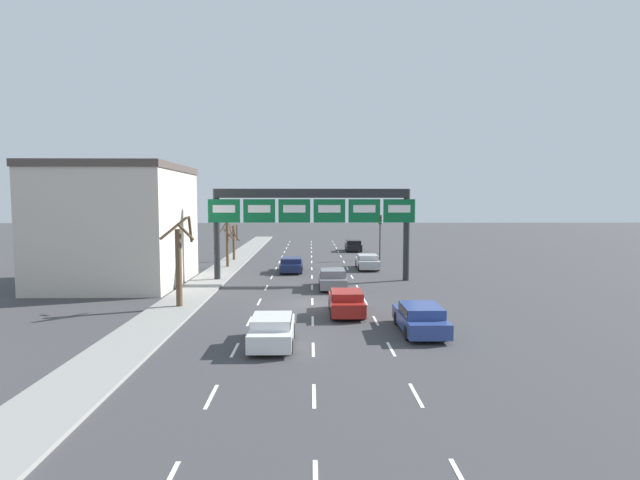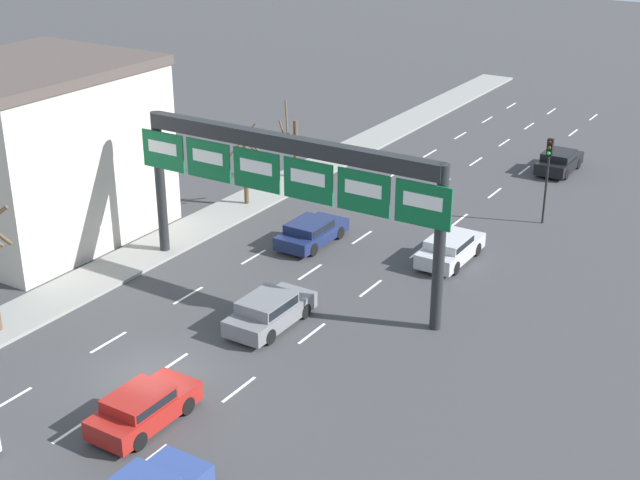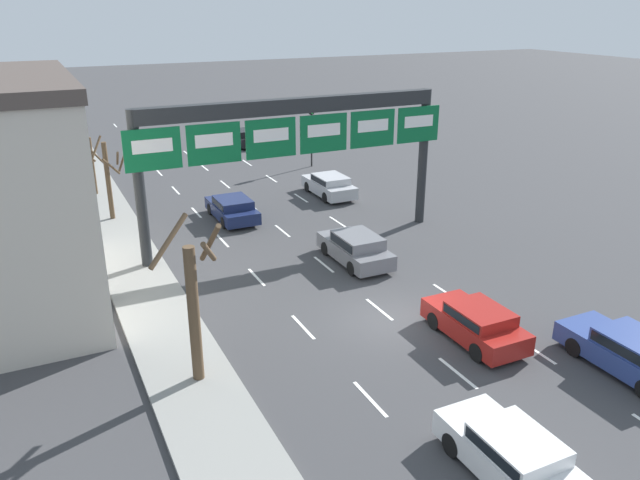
% 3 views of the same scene
% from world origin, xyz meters
% --- Properties ---
extents(ground_plane, '(220.00, 220.00, 0.00)m').
position_xyz_m(ground_plane, '(0.00, 0.00, 0.00)').
color(ground_plane, '#3D3D3F').
extents(sidewalk_left, '(2.80, 110.00, 0.15)m').
position_xyz_m(sidewalk_left, '(-8.00, 0.00, 0.07)').
color(sidewalk_left, gray).
rests_on(sidewalk_left, ground_plane).
extents(lane_dashes, '(6.72, 67.00, 0.01)m').
position_xyz_m(lane_dashes, '(-0.00, 13.50, 0.01)').
color(lane_dashes, white).
rests_on(lane_dashes, ground_plane).
extents(sign_gantry, '(15.94, 0.70, 7.18)m').
position_xyz_m(sign_gantry, '(-0.00, 9.09, 5.65)').
color(sign_gantry, '#232628').
rests_on(sign_gantry, ground_plane).
extents(building_near, '(9.48, 11.02, 8.92)m').
position_xyz_m(building_near, '(-14.44, 7.81, 4.47)').
color(building_near, beige).
rests_on(building_near, ground_plane).
extents(car_grey, '(1.91, 4.38, 1.41)m').
position_xyz_m(car_grey, '(1.46, 5.60, 0.76)').
color(car_grey, slate).
rests_on(car_grey, ground_plane).
extents(car_white, '(1.85, 4.06, 1.35)m').
position_xyz_m(car_white, '(-1.77, -8.42, 0.73)').
color(car_white, silver).
rests_on(car_white, ground_plane).
extents(car_red, '(1.85, 4.10, 1.34)m').
position_xyz_m(car_red, '(1.86, -2.52, 0.72)').
color(car_red, maroon).
rests_on(car_red, ground_plane).
extents(car_navy, '(1.94, 4.28, 1.28)m').
position_xyz_m(car_navy, '(-1.79, 13.91, 0.69)').
color(car_navy, '#19234C').
rests_on(car_navy, ground_plane).
extents(car_black, '(1.90, 4.14, 1.38)m').
position_xyz_m(car_black, '(5.20, 31.81, 0.74)').
color(car_black, black).
rests_on(car_black, ground_plane).
extents(car_blue, '(1.95, 4.67, 1.35)m').
position_xyz_m(car_blue, '(5.12, -6.33, 0.73)').
color(car_blue, navy).
rests_on(car_blue, ground_plane).
extents(car_silver, '(1.89, 4.33, 1.34)m').
position_xyz_m(car_silver, '(5.09, 15.66, 0.72)').
color(car_silver, '#B7B7BC').
rests_on(car_silver, ground_plane).
extents(traffic_light_near_gantry, '(0.30, 0.35, 4.72)m').
position_xyz_m(traffic_light_near_gantry, '(7.26, 22.91, 3.37)').
color(traffic_light_near_gantry, black).
rests_on(traffic_light_near_gantry, ground_plane).
extents(tree_bare_closest, '(1.85, 1.30, 4.68)m').
position_xyz_m(tree_bare_closest, '(-8.13, 21.88, 2.23)').
color(tree_bare_closest, brown).
rests_on(tree_bare_closest, sidewalk_left).
extents(tree_bare_second, '(2.10, 2.10, 5.26)m').
position_xyz_m(tree_bare_second, '(-7.70, -0.77, 2.84)').
color(tree_bare_second, brown).
rests_on(tree_bare_second, sidewalk_left).
extents(tree_bare_third, '(2.19, 1.94, 4.44)m').
position_xyz_m(tree_bare_third, '(-7.76, 16.63, 2.58)').
color(tree_bare_third, brown).
rests_on(tree_bare_third, sidewalk_left).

